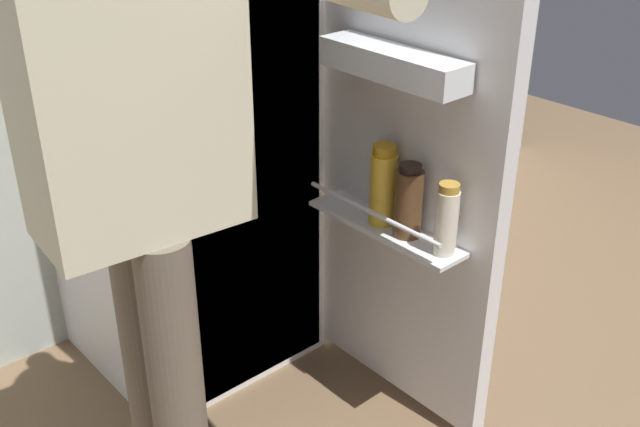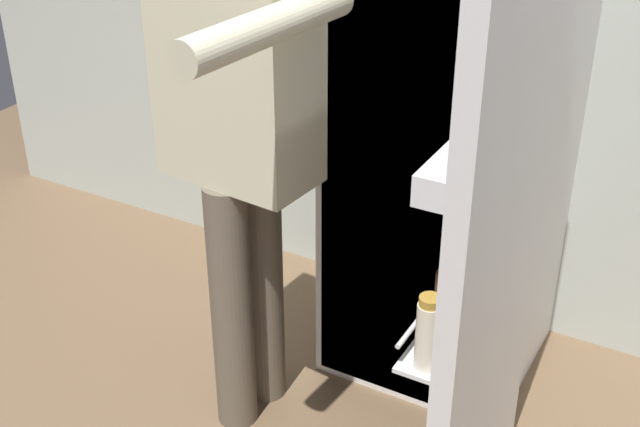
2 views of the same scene
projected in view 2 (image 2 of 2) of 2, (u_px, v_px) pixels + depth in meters
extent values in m
cube|color=white|center=(457.00, 103.00, 2.46)|extent=(0.61, 0.58, 1.79)
cube|color=white|center=(417.00, 138.00, 2.24)|extent=(0.57, 0.01, 1.75)
cube|color=white|center=(423.00, 145.00, 2.30)|extent=(0.53, 0.09, 0.01)
cube|color=white|center=(501.00, 218.00, 1.87)|extent=(0.05, 0.60, 1.72)
cube|color=white|center=(455.00, 322.00, 2.06)|extent=(0.11, 0.47, 0.01)
cylinder|color=silver|center=(437.00, 296.00, 2.05)|extent=(0.01, 0.46, 0.01)
cube|color=white|center=(470.00, 159.00, 1.84)|extent=(0.10, 0.40, 0.07)
cylinder|color=brown|center=(449.00, 306.00, 1.95)|extent=(0.07, 0.07, 0.18)
cylinder|color=black|center=(452.00, 270.00, 1.91)|extent=(0.06, 0.06, 0.02)
cylinder|color=#EDE5CC|center=(428.00, 336.00, 1.86)|extent=(0.06, 0.06, 0.17)
cylinder|color=#B78933|center=(430.00, 301.00, 1.82)|extent=(0.05, 0.05, 0.02)
cylinder|color=gold|center=(463.00, 284.00, 2.02)|extent=(0.07, 0.07, 0.19)
cylinder|color=#BC8419|center=(467.00, 245.00, 1.96)|extent=(0.06, 0.06, 0.03)
cylinder|color=#4C7F3D|center=(411.00, 124.00, 2.29)|extent=(0.09, 0.09, 0.10)
cylinder|color=#665B4C|center=(263.00, 286.00, 2.52)|extent=(0.12, 0.12, 0.79)
cylinder|color=#665B4C|center=(232.00, 310.00, 2.41)|extent=(0.12, 0.12, 0.79)
cube|color=beige|center=(237.00, 76.00, 2.14)|extent=(0.42, 0.26, 0.56)
cylinder|color=beige|center=(285.00, 63.00, 2.29)|extent=(0.08, 0.08, 0.53)
cylinder|color=beige|center=(269.00, 26.00, 1.75)|extent=(0.13, 0.53, 0.08)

